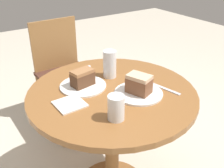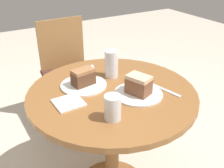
{
  "view_description": "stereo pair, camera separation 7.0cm",
  "coord_description": "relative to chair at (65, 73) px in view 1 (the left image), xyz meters",
  "views": [
    {
      "loc": [
        -0.67,
        -0.99,
        1.41
      ],
      "look_at": [
        0.0,
        0.0,
        0.77
      ],
      "focal_mm": 42.0,
      "sensor_mm": 36.0,
      "label": 1
    },
    {
      "loc": [
        -0.61,
        -1.03,
        1.41
      ],
      "look_at": [
        0.0,
        0.0,
        0.77
      ],
      "focal_mm": 42.0,
      "sensor_mm": 36.0,
      "label": 2
    }
  ],
  "objects": [
    {
      "name": "cake_slice_far",
      "position": [
        -0.2,
        -0.71,
        0.31
      ],
      "size": [
        0.13,
        0.09,
        0.09
      ],
      "rotation": [
        0.0,
        0.0,
        4.87
      ],
      "color": "brown",
      "rests_on": "plate_far"
    },
    {
      "name": "fork",
      "position": [
        0.15,
        -0.97,
        0.26
      ],
      "size": [
        0.06,
        0.19,
        0.0
      ],
      "rotation": [
        0.0,
        0.0,
        1.79
      ],
      "color": "silver",
      "rests_on": "table"
    },
    {
      "name": "plate_near",
      "position": [
        -0.0,
        -0.94,
        0.26
      ],
      "size": [
        0.25,
        0.25,
        0.01
      ],
      "color": "white",
      "rests_on": "table"
    },
    {
      "name": "plate_far",
      "position": [
        -0.2,
        -0.71,
        0.26
      ],
      "size": [
        0.25,
        0.25,
        0.01
      ],
      "color": "white",
      "rests_on": "table"
    },
    {
      "name": "spoon",
      "position": [
        -0.07,
        -0.56,
        0.26
      ],
      "size": [
        0.07,
        0.14,
        0.0
      ],
      "rotation": [
        0.0,
        0.0,
        1.21
      ],
      "color": "silver",
      "rests_on": "table"
    },
    {
      "name": "glass_water",
      "position": [
        -0.01,
        -0.69,
        0.32
      ],
      "size": [
        0.08,
        0.08,
        0.16
      ],
      "color": "silver",
      "rests_on": "table"
    },
    {
      "name": "glass_lemonade",
      "position": [
        -0.22,
        -1.05,
        0.31
      ],
      "size": [
        0.07,
        0.07,
        0.12
      ],
      "color": "beige",
      "rests_on": "table"
    },
    {
      "name": "napkin_stack",
      "position": [
        -0.34,
        -0.83,
        0.26
      ],
      "size": [
        0.14,
        0.14,
        0.01
      ],
      "rotation": [
        0.0,
        0.0,
        0.03
      ],
      "color": "silver",
      "rests_on": "table"
    },
    {
      "name": "chair",
      "position": [
        0.0,
        0.0,
        0.0
      ],
      "size": [
        0.43,
        0.48,
        0.89
      ],
      "rotation": [
        0.0,
        0.0,
        0.02
      ],
      "color": "olive",
      "rests_on": "ground_plane"
    },
    {
      "name": "table",
      "position": [
        -0.1,
        -0.83,
        0.09
      ],
      "size": [
        0.89,
        0.89,
        0.73
      ],
      "color": "brown",
      "rests_on": "ground_plane"
    },
    {
      "name": "cake_slice_near",
      "position": [
        -0.0,
        -0.94,
        0.31
      ],
      "size": [
        0.12,
        0.14,
        0.1
      ],
      "rotation": [
        0.0,
        0.0,
        0.35
      ],
      "color": "brown",
      "rests_on": "plate_near"
    }
  ]
}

